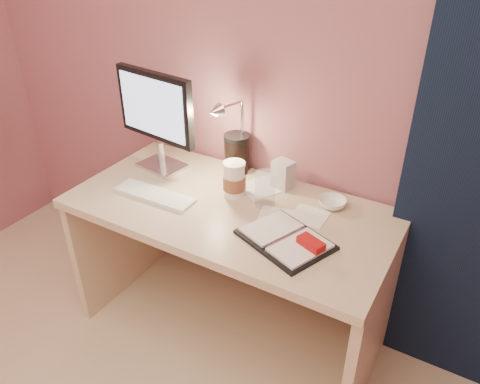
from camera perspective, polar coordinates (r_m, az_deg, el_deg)
The scene contains 14 objects.
desk at distance 2.19m, azimuth -0.16°, elevation -5.79°, with size 1.40×0.70×0.73m.
monitor at distance 2.23m, azimuth -10.08°, elevation 9.54°, with size 0.45×0.19×0.48m.
keyboard at distance 2.10m, azimuth -10.34°, elevation -0.36°, with size 0.38×0.11×0.02m, color white.
planner at distance 1.80m, azimuth 5.79°, elevation -5.74°, with size 0.40×0.35×0.05m.
paper_a at distance 1.95m, azimuth 4.29°, elevation -2.95°, with size 0.13×0.13×0.00m, color white.
paper_b at distance 1.96m, azimuth 8.45°, elevation -2.92°, with size 0.14×0.14×0.00m, color white.
paper_c at distance 2.14m, azimuth 2.43°, elevation 0.51°, with size 0.17×0.17×0.00m, color white.
coffee_cup at distance 2.05m, azimuth -0.70°, elevation 1.47°, with size 0.10×0.10×0.16m.
clear_cup at distance 1.98m, azimuth 3.09°, elevation 0.36°, with size 0.09×0.09×0.15m, color white.
bowl at distance 2.03m, azimuth 11.18°, elevation -1.32°, with size 0.12×0.12×0.04m, color white.
lotion_bottle at distance 2.07m, azimuth -0.12°, elevation 1.20°, with size 0.05×0.05×0.11m, color white.
dark_jar at distance 2.24m, azimuth -0.38°, elevation 4.52°, with size 0.12×0.12×0.17m, color black.
product_box at distance 2.12m, azimuth 5.27°, elevation 2.15°, with size 0.09×0.07×0.13m, color silver.
desk_lamp at distance 2.10m, azimuth -0.25°, elevation 7.11°, with size 0.14×0.23×0.38m.
Camera 1 is at (0.89, -0.06, 1.81)m, focal length 35.00 mm.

